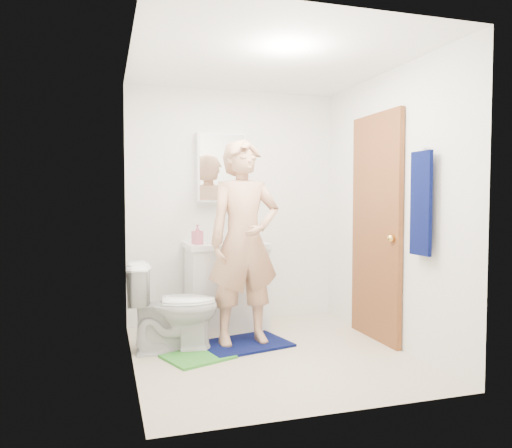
{
  "coord_description": "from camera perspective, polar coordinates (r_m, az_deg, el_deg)",
  "views": [
    {
      "loc": [
        -1.3,
        -3.86,
        1.29
      ],
      "look_at": [
        -0.04,
        0.25,
        1.07
      ],
      "focal_mm": 35.0,
      "sensor_mm": 36.0,
      "label": 1
    }
  ],
  "objects": [
    {
      "name": "green_rug",
      "position": [
        4.19,
        -6.67,
        -14.83
      ],
      "size": [
        0.61,
        0.57,
        0.02
      ],
      "primitive_type": "cube",
      "rotation": [
        0.0,
        0.0,
        0.37
      ],
      "color": "green",
      "rests_on": "floor"
    },
    {
      "name": "door_knob",
      "position": [
        4.37,
        15.2,
        -1.59
      ],
      "size": [
        0.07,
        0.07,
        0.07
      ],
      "primitive_type": "sphere",
      "color": "gold",
      "rests_on": "door"
    },
    {
      "name": "wall_left",
      "position": [
        3.86,
        -14.18,
        1.55
      ],
      "size": [
        0.02,
        2.4,
        2.4
      ],
      "primitive_type": "cube",
      "color": "white",
      "rests_on": "ground"
    },
    {
      "name": "mirror_panel",
      "position": [
        5.08,
        -3.89,
        6.47
      ],
      "size": [
        0.46,
        0.01,
        0.66
      ],
      "primitive_type": "cube",
      "color": "white",
      "rests_on": "wall_back"
    },
    {
      "name": "faucet",
      "position": [
        5.1,
        -3.9,
        -1.3
      ],
      "size": [
        0.03,
        0.03,
        0.12
      ],
      "primitive_type": "cylinder",
      "color": "silver",
      "rests_on": "countertop"
    },
    {
      "name": "man",
      "position": [
        4.35,
        -1.36,
        -2.05
      ],
      "size": [
        0.67,
        0.47,
        1.77
      ],
      "primitive_type": "imported",
      "rotation": [
        0.0,
        0.0,
        0.06
      ],
      "color": "tan",
      "rests_on": "bath_mat"
    },
    {
      "name": "ceiling",
      "position": [
        4.22,
        1.65,
        18.36
      ],
      "size": [
        2.2,
        2.4,
        0.02
      ],
      "primitive_type": "cube",
      "color": "white",
      "rests_on": "ground"
    },
    {
      "name": "wall_right",
      "position": [
        4.55,
        15.01,
        1.74
      ],
      "size": [
        0.02,
        2.4,
        2.4
      ],
      "primitive_type": "cube",
      "color": "white",
      "rests_on": "ground"
    },
    {
      "name": "floor",
      "position": [
        4.27,
        1.6,
        -14.73
      ],
      "size": [
        2.2,
        2.4,
        0.02
      ],
      "primitive_type": "cube",
      "color": "beige",
      "rests_on": "ground"
    },
    {
      "name": "door",
      "position": [
        4.66,
        13.53,
        -0.37
      ],
      "size": [
        0.05,
        0.8,
        2.05
      ],
      "primitive_type": "cube",
      "color": "brown",
      "rests_on": "ground"
    },
    {
      "name": "wall_front",
      "position": [
        2.95,
        9.12,
        1.18
      ],
      "size": [
        2.2,
        0.02,
        2.4
      ],
      "primitive_type": "cube",
      "color": "white",
      "rests_on": "ground"
    },
    {
      "name": "toothbrush_cup",
      "position": [
        5.06,
        -1.08,
        -1.42
      ],
      "size": [
        0.17,
        0.17,
        0.1
      ],
      "primitive_type": "imported",
      "rotation": [
        0.0,
        0.0,
        -0.34
      ],
      "color": "#68387C",
      "rests_on": "countertop"
    },
    {
      "name": "towel_hook",
      "position": [
        4.07,
        18.9,
        8.17
      ],
      "size": [
        0.06,
        0.02,
        0.02
      ],
      "primitive_type": "cylinder",
      "rotation": [
        0.0,
        1.57,
        0.0
      ],
      "color": "silver",
      "rests_on": "wall_right"
    },
    {
      "name": "towel",
      "position": [
        4.03,
        18.34,
        2.25
      ],
      "size": [
        0.03,
        0.24,
        0.8
      ],
      "primitive_type": "cube",
      "color": "#070E43",
      "rests_on": "wall_right"
    },
    {
      "name": "countertop",
      "position": [
        4.93,
        -3.43,
        -2.44
      ],
      "size": [
        0.79,
        0.59,
        0.05
      ],
      "primitive_type": "cube",
      "color": "white",
      "rests_on": "vanity_cabinet"
    },
    {
      "name": "soap_dispenser",
      "position": [
        4.79,
        -6.72,
        -1.18
      ],
      "size": [
        0.11,
        0.11,
        0.19
      ],
      "primitive_type": "imported",
      "rotation": [
        0.0,
        0.0,
        0.37
      ],
      "color": "#CE6078",
      "rests_on": "countertop"
    },
    {
      "name": "sink_basin",
      "position": [
        4.93,
        -3.43,
        -2.26
      ],
      "size": [
        0.4,
        0.4,
        0.03
      ],
      "primitive_type": "cylinder",
      "color": "white",
      "rests_on": "countertop"
    },
    {
      "name": "vanity_cabinet",
      "position": [
        4.99,
        -3.41,
        -7.3
      ],
      "size": [
        0.75,
        0.55,
        0.8
      ],
      "primitive_type": "cube",
      "color": "white",
      "rests_on": "floor"
    },
    {
      "name": "toilet",
      "position": [
        4.31,
        -9.44,
        -9.28
      ],
      "size": [
        0.78,
        0.49,
        0.76
      ],
      "primitive_type": "imported",
      "rotation": [
        0.0,
        0.0,
        1.48
      ],
      "color": "white",
      "rests_on": "floor"
    },
    {
      "name": "wall_back",
      "position": [
        5.23,
        -2.6,
        1.99
      ],
      "size": [
        2.2,
        0.02,
        2.4
      ],
      "primitive_type": "cube",
      "color": "white",
      "rests_on": "ground"
    },
    {
      "name": "bath_mat",
      "position": [
        4.5,
        -1.33,
        -13.54
      ],
      "size": [
        0.85,
        0.69,
        0.02
      ],
      "primitive_type": "cube",
      "rotation": [
        0.0,
        0.0,
        0.23
      ],
      "color": "#070E43",
      "rests_on": "floor"
    },
    {
      "name": "medicine_cabinet",
      "position": [
        5.14,
        -4.04,
        6.43
      ],
      "size": [
        0.5,
        0.12,
        0.7
      ],
      "primitive_type": "cube",
      "color": "white",
      "rests_on": "wall_back"
    }
  ]
}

